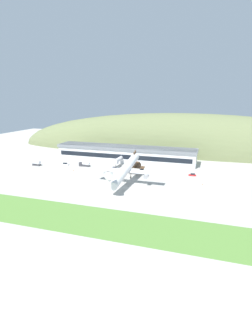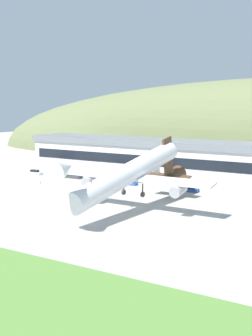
{
  "view_description": "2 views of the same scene",
  "coord_description": "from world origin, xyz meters",
  "px_view_note": "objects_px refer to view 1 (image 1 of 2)",
  "views": [
    {
      "loc": [
        45.19,
        -119.82,
        42.58
      ],
      "look_at": [
        4.31,
        5.09,
        7.57
      ],
      "focal_mm": 28.0,
      "sensor_mm": 36.0,
      "label": 1
    },
    {
      "loc": [
        55.16,
        -78.81,
        22.44
      ],
      "look_at": [
        5.41,
        -0.2,
        9.14
      ],
      "focal_mm": 50.0,
      "sensor_mm": 36.0,
      "label": 2
    }
  ],
  "objects_px": {
    "jetway_0": "(118,160)",
    "traffic_cone_0": "(202,184)",
    "service_car_1": "(114,168)",
    "terminal_building": "(125,153)",
    "cargo_airplane": "(126,170)",
    "box_truck": "(35,163)",
    "fuel_truck": "(84,164)",
    "traffic_cone_1": "(74,170)",
    "service_car_0": "(65,164)",
    "service_car_3": "(192,175)",
    "service_car_2": "(142,171)"
  },
  "relations": [
    {
      "from": "jetway_0",
      "to": "traffic_cone_0",
      "type": "height_order",
      "value": "jetway_0"
    },
    {
      "from": "service_car_1",
      "to": "terminal_building",
      "type": "bearing_deg",
      "value": 90.84
    },
    {
      "from": "cargo_airplane",
      "to": "traffic_cone_0",
      "type": "distance_m",
      "value": 39.68
    },
    {
      "from": "cargo_airplane",
      "to": "box_truck",
      "type": "relative_size",
      "value": 6.01
    },
    {
      "from": "terminal_building",
      "to": "fuel_truck",
      "type": "bearing_deg",
      "value": -133.43
    },
    {
      "from": "cargo_airplane",
      "to": "traffic_cone_1",
      "type": "bearing_deg",
      "value": 159.57
    },
    {
      "from": "service_car_0",
      "to": "service_car_1",
      "type": "relative_size",
      "value": 1.08
    },
    {
      "from": "service_car_3",
      "to": "terminal_building",
      "type": "bearing_deg",
      "value": 155.28
    },
    {
      "from": "terminal_building",
      "to": "traffic_cone_1",
      "type": "relative_size",
      "value": 168.36
    },
    {
      "from": "terminal_building",
      "to": "service_car_1",
      "type": "height_order",
      "value": "terminal_building"
    },
    {
      "from": "terminal_building",
      "to": "traffic_cone_1",
      "type": "distance_m",
      "value": 40.32
    },
    {
      "from": "service_car_3",
      "to": "service_car_1",
      "type": "bearing_deg",
      "value": -179.6
    },
    {
      "from": "cargo_airplane",
      "to": "terminal_building",
      "type": "bearing_deg",
      "value": 108.92
    },
    {
      "from": "service_car_0",
      "to": "traffic_cone_0",
      "type": "height_order",
      "value": "service_car_0"
    },
    {
      "from": "cargo_airplane",
      "to": "service_car_2",
      "type": "height_order",
      "value": "cargo_airplane"
    },
    {
      "from": "service_car_1",
      "to": "box_truck",
      "type": "relative_size",
      "value": 0.54
    },
    {
      "from": "traffic_cone_1",
      "to": "jetway_0",
      "type": "bearing_deg",
      "value": 40.95
    },
    {
      "from": "fuel_truck",
      "to": "terminal_building",
      "type": "bearing_deg",
      "value": 46.57
    },
    {
      "from": "service_car_1",
      "to": "traffic_cone_0",
      "type": "relative_size",
      "value": 7.28
    },
    {
      "from": "jetway_0",
      "to": "traffic_cone_1",
      "type": "height_order",
      "value": "jetway_0"
    },
    {
      "from": "cargo_airplane",
      "to": "service_car_3",
      "type": "height_order",
      "value": "cargo_airplane"
    },
    {
      "from": "service_car_0",
      "to": "service_car_2",
      "type": "xyz_separation_m",
      "value": [
        52.21,
        0.25,
        -0.01
      ]
    },
    {
      "from": "terminal_building",
      "to": "fuel_truck",
      "type": "xyz_separation_m",
      "value": [
        -20.45,
        -21.6,
        -4.6
      ]
    },
    {
      "from": "service_car_0",
      "to": "traffic_cone_1",
      "type": "relative_size",
      "value": 7.85
    },
    {
      "from": "service_car_3",
      "to": "box_truck",
      "type": "height_order",
      "value": "box_truck"
    },
    {
      "from": "cargo_airplane",
      "to": "traffic_cone_0",
      "type": "xyz_separation_m",
      "value": [
        37.43,
        10.92,
        -7.37
      ]
    },
    {
      "from": "cargo_airplane",
      "to": "service_car_0",
      "type": "xyz_separation_m",
      "value": [
        -50.31,
        24.97,
        -7.04
      ]
    },
    {
      "from": "cargo_airplane",
      "to": "service_car_3",
      "type": "xyz_separation_m",
      "value": [
        31.32,
        25.64,
        -7.07
      ]
    },
    {
      "from": "traffic_cone_1",
      "to": "service_car_3",
      "type": "bearing_deg",
      "value": 9.27
    },
    {
      "from": "terminal_building",
      "to": "traffic_cone_1",
      "type": "height_order",
      "value": "terminal_building"
    },
    {
      "from": "traffic_cone_1",
      "to": "service_car_0",
      "type": "bearing_deg",
      "value": 138.29
    },
    {
      "from": "service_car_0",
      "to": "fuel_truck",
      "type": "distance_m",
      "value": 13.62
    },
    {
      "from": "cargo_airplane",
      "to": "fuel_truck",
      "type": "relative_size",
      "value": 6.6
    },
    {
      "from": "service_car_2",
      "to": "service_car_0",
      "type": "bearing_deg",
      "value": -179.72
    },
    {
      "from": "jetway_0",
      "to": "box_truck",
      "type": "distance_m",
      "value": 54.29
    },
    {
      "from": "traffic_cone_0",
      "to": "box_truck",
      "type": "bearing_deg",
      "value": 176.17
    },
    {
      "from": "service_car_3",
      "to": "fuel_truck",
      "type": "height_order",
      "value": "fuel_truck"
    },
    {
      "from": "service_car_1",
      "to": "cargo_airplane",
      "type": "bearing_deg",
      "value": -57.73
    },
    {
      "from": "terminal_building",
      "to": "traffic_cone_0",
      "type": "distance_m",
      "value": 65.29
    },
    {
      "from": "service_car_1",
      "to": "traffic_cone_1",
      "type": "distance_m",
      "value": 24.9
    },
    {
      "from": "service_car_1",
      "to": "jetway_0",
      "type": "bearing_deg",
      "value": 94.21
    },
    {
      "from": "box_truck",
      "to": "service_car_1",
      "type": "bearing_deg",
      "value": 7.88
    },
    {
      "from": "jetway_0",
      "to": "cargo_airplane",
      "type": "distance_m",
      "value": 37.22
    },
    {
      "from": "service_car_2",
      "to": "traffic_cone_0",
      "type": "bearing_deg",
      "value": -21.93
    },
    {
      "from": "cargo_airplane",
      "to": "service_car_0",
      "type": "height_order",
      "value": "cargo_airplane"
    },
    {
      "from": "traffic_cone_1",
      "to": "service_car_1",
      "type": "bearing_deg",
      "value": 26.32
    },
    {
      "from": "fuel_truck",
      "to": "service_car_3",
      "type": "bearing_deg",
      "value": -0.27
    },
    {
      "from": "cargo_airplane",
      "to": "service_car_0",
      "type": "bearing_deg",
      "value": 153.6
    },
    {
      "from": "fuel_truck",
      "to": "box_truck",
      "type": "relative_size",
      "value": 0.91
    },
    {
      "from": "fuel_truck",
      "to": "traffic_cone_0",
      "type": "bearing_deg",
      "value": -11.46
    }
  ]
}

